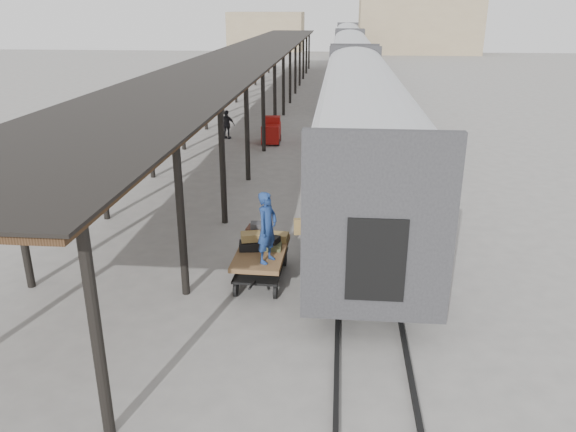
# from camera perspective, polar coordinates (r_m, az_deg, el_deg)

# --- Properties ---
(ground) EXTENTS (160.00, 160.00, 0.00)m
(ground) POSITION_cam_1_polar(r_m,az_deg,el_deg) (16.06, -3.78, -4.67)
(ground) COLOR slate
(ground) RESTS_ON ground
(train) EXTENTS (3.45, 76.01, 4.01)m
(train) POSITION_cam_1_polar(r_m,az_deg,el_deg) (48.32, 6.42, 15.49)
(train) COLOR silver
(train) RESTS_ON ground
(canopy) EXTENTS (4.90, 64.30, 4.15)m
(canopy) POSITION_cam_1_polar(r_m,az_deg,el_deg) (38.88, -3.46, 16.32)
(canopy) COLOR #422B19
(canopy) RESTS_ON ground
(rails) EXTENTS (1.54, 150.00, 0.12)m
(rails) POSITION_cam_1_polar(r_m,az_deg,el_deg) (48.82, 6.30, 12.43)
(rails) COLOR black
(rails) RESTS_ON ground
(building_far) EXTENTS (18.00, 10.00, 8.00)m
(building_far) POSITION_cam_1_polar(r_m,az_deg,el_deg) (93.12, 13.07, 18.28)
(building_far) COLOR tan
(building_far) RESTS_ON ground
(building_left) EXTENTS (12.00, 8.00, 6.00)m
(building_left) POSITION_cam_1_polar(r_m,az_deg,el_deg) (97.21, -2.20, 18.24)
(building_left) COLOR tan
(building_left) RESTS_ON ground
(baggage_cart) EXTENTS (1.31, 2.43, 0.86)m
(baggage_cart) POSITION_cam_1_polar(r_m,az_deg,el_deg) (14.76, -2.72, -4.24)
(baggage_cart) COLOR brown
(baggage_cart) RESTS_ON ground
(suitcase_stack) EXTENTS (1.25, 1.13, 0.58)m
(suitcase_stack) POSITION_cam_1_polar(r_m,az_deg,el_deg) (14.94, -2.81, -2.17)
(suitcase_stack) COLOR #38383A
(suitcase_stack) RESTS_ON baggage_cart
(luggage_tug) EXTENTS (0.98, 1.56, 1.36)m
(luggage_tug) POSITION_cam_1_polar(r_m,az_deg,el_deg) (30.00, -1.70, 8.58)
(luggage_tug) COLOR maroon
(luggage_tug) RESTS_ON ground
(porter) EXTENTS (0.67, 0.78, 1.81)m
(porter) POSITION_cam_1_polar(r_m,az_deg,el_deg) (13.70, -2.13, -1.18)
(porter) COLOR navy
(porter) RESTS_ON baggage_cart
(pedestrian) EXTENTS (0.98, 0.59, 1.56)m
(pedestrian) POSITION_cam_1_polar(r_m,az_deg,el_deg) (31.18, -6.21, 9.22)
(pedestrian) COLOR black
(pedestrian) RESTS_ON ground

